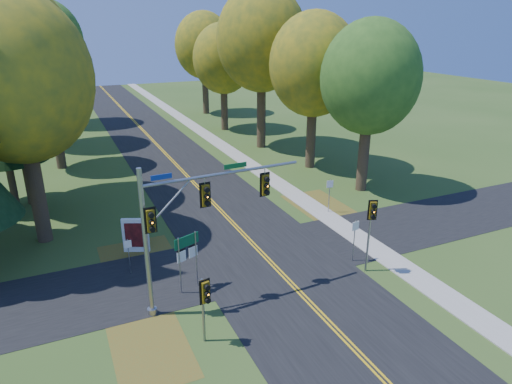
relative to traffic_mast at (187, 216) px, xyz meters
name	(u,v)px	position (x,y,z in m)	size (l,w,h in m)	color
ground	(281,273)	(5.04, 0.71, -4.45)	(160.00, 160.00, 0.00)	#304E1B
road_main	(281,273)	(5.04, 0.71, -4.44)	(8.00, 160.00, 0.02)	black
road_cross	(265,256)	(5.04, 2.71, -4.44)	(60.00, 6.00, 0.02)	black
centerline_left	(279,273)	(4.94, 0.71, -4.42)	(0.10, 160.00, 0.01)	gold
centerline_right	(283,272)	(5.14, 0.71, -4.42)	(0.10, 160.00, 0.01)	gold
sidewalk_east	(376,250)	(11.24, 0.71, -4.42)	(1.60, 160.00, 0.06)	#9E998E
leaf_patch_w_near	(141,264)	(-1.46, 4.71, -4.44)	(4.00, 6.00, 0.00)	brown
leaf_patch_e	(328,211)	(11.84, 6.71, -4.44)	(3.50, 8.00, 0.00)	brown
leaf_patch_w_far	(150,348)	(-2.46, -2.29, -4.44)	(3.00, 5.00, 0.00)	brown
tree_w_a	(18,79)	(-6.08, 10.09, 5.04)	(8.00, 8.00, 14.15)	#38281C
tree_e_a	(370,78)	(16.61, 9.48, 4.08)	(7.20, 7.20, 12.73)	#38281C
tree_w_b	(9,54)	(-6.68, 17.00, 5.92)	(8.60, 8.60, 15.38)	#38281C
tree_e_b	(314,65)	(16.01, 16.29, 4.45)	(7.60, 7.60, 13.33)	#38281C
tree_w_c	(49,77)	(-4.50, 25.18, 3.49)	(6.80, 6.80, 11.91)	#38281C
tree_e_c	(262,40)	(14.92, 24.40, 6.21)	(8.80, 8.80, 15.79)	#38281C
tree_w_d	(37,49)	(-5.08, 33.90, 5.33)	(8.20, 8.20, 14.56)	#38281C
tree_e_d	(223,59)	(14.31, 33.58, 3.79)	(7.00, 7.00, 12.32)	#38281C
tree_w_e	(48,41)	(-3.88, 44.80, 5.62)	(8.40, 8.40, 14.97)	#38281C
tree_e_e	(204,46)	(15.51, 44.29, 4.74)	(7.80, 7.80, 13.74)	#38281C
traffic_mast	(187,216)	(0.00, 0.00, 0.00)	(7.62, 0.93, 6.92)	gray
east_signal_pole	(371,218)	(9.18, -1.07, -1.33)	(0.45, 0.55, 4.12)	gray
ped_signal_pole	(205,296)	(-0.27, -2.98, -2.20)	(0.47, 0.55, 3.03)	gray
route_sign_cluster	(187,251)	(0.24, 1.23, -2.35)	(1.32, 0.54, 2.99)	gray
info_kiosk	(136,235)	(-1.38, 6.27, -3.44)	(1.43, 0.78, 2.03)	white
reg_sign_e_north	(330,190)	(11.73, 6.57, -2.80)	(0.46, 0.12, 2.41)	gray
reg_sign_e_south	(355,233)	(9.24, 0.25, -2.77)	(0.47, 0.10, 2.46)	gray
reg_sign_w	(128,250)	(-2.14, 3.97, -3.10)	(0.38, 0.06, 1.97)	gray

